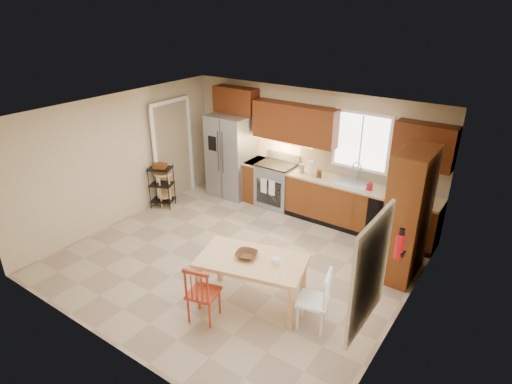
{
  "coord_description": "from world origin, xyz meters",
  "views": [
    {
      "loc": [
        3.82,
        -4.89,
        4.07
      ],
      "look_at": [
        0.15,
        0.4,
        1.15
      ],
      "focal_mm": 30.0,
      "sensor_mm": 36.0,
      "label": 1
    }
  ],
  "objects_px": {
    "table_jar": "(275,262)",
    "utility_cart": "(162,187)",
    "soap_bottle": "(370,185)",
    "table_bowl": "(246,257)",
    "chair_red": "(203,292)",
    "refrigerator": "(232,156)",
    "dining_table": "(252,281)",
    "fire_extinguisher": "(400,246)",
    "pantry": "(408,215)",
    "range_stove": "(277,185)",
    "chair_white": "(313,300)",
    "bar_stool": "(164,189)"
  },
  "relations": [
    {
      "from": "refrigerator",
      "to": "utility_cart",
      "type": "bearing_deg",
      "value": -120.14
    },
    {
      "from": "pantry",
      "to": "table_jar",
      "type": "xyz_separation_m",
      "value": [
        -1.21,
        -1.88,
        -0.28
      ]
    },
    {
      "from": "chair_white",
      "to": "bar_stool",
      "type": "distance_m",
      "value": 4.6
    },
    {
      "from": "pantry",
      "to": "chair_red",
      "type": "bearing_deg",
      "value": -125.75
    },
    {
      "from": "chair_red",
      "to": "table_jar",
      "type": "height_order",
      "value": "chair_red"
    },
    {
      "from": "table_jar",
      "to": "utility_cart",
      "type": "distance_m",
      "value": 4.0
    },
    {
      "from": "chair_red",
      "to": "chair_white",
      "type": "distance_m",
      "value": 1.48
    },
    {
      "from": "range_stove",
      "to": "chair_white",
      "type": "xyz_separation_m",
      "value": [
        2.39,
        -2.91,
        -0.02
      ]
    },
    {
      "from": "table_bowl",
      "to": "utility_cart",
      "type": "height_order",
      "value": "utility_cart"
    },
    {
      "from": "utility_cart",
      "to": "table_jar",
      "type": "bearing_deg",
      "value": -43.76
    },
    {
      "from": "soap_bottle",
      "to": "bar_stool",
      "type": "xyz_separation_m",
      "value": [
        -3.98,
        -1.29,
        -0.61
      ]
    },
    {
      "from": "range_stove",
      "to": "dining_table",
      "type": "relative_size",
      "value": 0.61
    },
    {
      "from": "refrigerator",
      "to": "bar_stool",
      "type": "relative_size",
      "value": 2.39
    },
    {
      "from": "refrigerator",
      "to": "dining_table",
      "type": "relative_size",
      "value": 1.21
    },
    {
      "from": "dining_table",
      "to": "refrigerator",
      "type": "bearing_deg",
      "value": 117.2
    },
    {
      "from": "soap_bottle",
      "to": "utility_cart",
      "type": "xyz_separation_m",
      "value": [
        -3.98,
        -1.35,
        -0.53
      ]
    },
    {
      "from": "pantry",
      "to": "table_jar",
      "type": "height_order",
      "value": "pantry"
    },
    {
      "from": "range_stove",
      "to": "chair_red",
      "type": "relative_size",
      "value": 1.04
    },
    {
      "from": "range_stove",
      "to": "table_bowl",
      "type": "xyz_separation_m",
      "value": [
        1.35,
        -2.96,
        0.28
      ]
    },
    {
      "from": "range_stove",
      "to": "bar_stool",
      "type": "distance_m",
      "value": 2.39
    },
    {
      "from": "pantry",
      "to": "utility_cart",
      "type": "height_order",
      "value": "pantry"
    },
    {
      "from": "refrigerator",
      "to": "table_bowl",
      "type": "height_order",
      "value": "refrigerator"
    },
    {
      "from": "dining_table",
      "to": "fire_extinguisher",
      "type": "bearing_deg",
      "value": 13.28
    },
    {
      "from": "refrigerator",
      "to": "table_bowl",
      "type": "bearing_deg",
      "value": -49.19
    },
    {
      "from": "dining_table",
      "to": "table_jar",
      "type": "height_order",
      "value": "table_jar"
    },
    {
      "from": "range_stove",
      "to": "chair_white",
      "type": "relative_size",
      "value": 1.04
    },
    {
      "from": "range_stove",
      "to": "chair_white",
      "type": "bearing_deg",
      "value": -50.51
    },
    {
      "from": "utility_cart",
      "to": "soap_bottle",
      "type": "bearing_deg",
      "value": -4.05
    },
    {
      "from": "utility_cart",
      "to": "table_bowl",
      "type": "bearing_deg",
      "value": -47.52
    },
    {
      "from": "dining_table",
      "to": "range_stove",
      "type": "bearing_deg",
      "value": 101.39
    },
    {
      "from": "soap_bottle",
      "to": "table_bowl",
      "type": "bearing_deg",
      "value": -103.33
    },
    {
      "from": "refrigerator",
      "to": "table_jar",
      "type": "xyz_separation_m",
      "value": [
        2.92,
        -2.8,
        -0.14
      ]
    },
    {
      "from": "table_bowl",
      "to": "fire_extinguisher",
      "type": "bearing_deg",
      "value": 26.7
    },
    {
      "from": "dining_table",
      "to": "chair_white",
      "type": "relative_size",
      "value": 1.7
    },
    {
      "from": "fire_extinguisher",
      "to": "table_jar",
      "type": "distance_m",
      "value": 1.67
    },
    {
      "from": "range_stove",
      "to": "dining_table",
      "type": "bearing_deg",
      "value": -63.96
    },
    {
      "from": "soap_bottle",
      "to": "chair_red",
      "type": "distance_m",
      "value": 3.68
    },
    {
      "from": "soap_bottle",
      "to": "fire_extinguisher",
      "type": "bearing_deg",
      "value": -59.47
    },
    {
      "from": "dining_table",
      "to": "chair_red",
      "type": "relative_size",
      "value": 1.7
    },
    {
      "from": "dining_table",
      "to": "utility_cart",
      "type": "height_order",
      "value": "utility_cart"
    },
    {
      "from": "table_bowl",
      "to": "table_jar",
      "type": "height_order",
      "value": "table_jar"
    },
    {
      "from": "pantry",
      "to": "range_stove",
      "type": "bearing_deg",
      "value": 161.71
    },
    {
      "from": "chair_red",
      "to": "utility_cart",
      "type": "xyz_separation_m",
      "value": [
        -3.04,
        2.17,
        0.02
      ]
    },
    {
      "from": "pantry",
      "to": "soap_bottle",
      "type": "bearing_deg",
      "value": 136.55
    },
    {
      "from": "bar_stool",
      "to": "table_bowl",
      "type": "bearing_deg",
      "value": -23.95
    },
    {
      "from": "range_stove",
      "to": "table_bowl",
      "type": "relative_size",
      "value": 3.03
    },
    {
      "from": "fire_extinguisher",
      "to": "dining_table",
      "type": "xyz_separation_m",
      "value": [
        -1.74,
        -0.92,
        -0.73
      ]
    },
    {
      "from": "chair_white",
      "to": "utility_cart",
      "type": "distance_m",
      "value": 4.59
    },
    {
      "from": "table_bowl",
      "to": "utility_cart",
      "type": "bearing_deg",
      "value": 155.31
    },
    {
      "from": "fire_extinguisher",
      "to": "bar_stool",
      "type": "xyz_separation_m",
      "value": [
        -5.13,
        0.66,
        -0.72
      ]
    }
  ]
}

